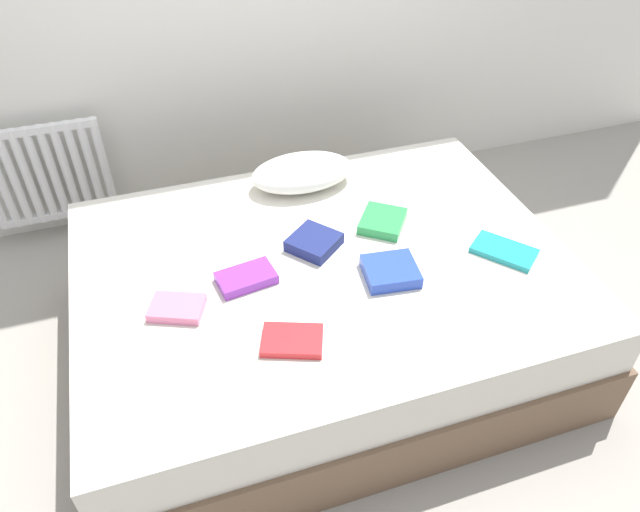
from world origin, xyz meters
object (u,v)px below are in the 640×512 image
at_px(pillow, 302,172).
at_px(textbook_green, 383,221).
at_px(textbook_navy, 314,242).
at_px(textbook_blue, 390,271).
at_px(textbook_teal, 504,251).
at_px(textbook_purple, 246,278).
at_px(textbook_pink, 177,308).
at_px(bed, 324,304).
at_px(textbook_red, 292,340).
at_px(radiator, 47,174).

xyz_separation_m(pillow, textbook_green, (0.24, -0.41, -0.05)).
relative_size(textbook_navy, textbook_green, 0.92).
bearing_deg(textbook_blue, pillow, 107.81).
bearing_deg(textbook_green, textbook_teal, -92.99).
bearing_deg(textbook_teal, textbook_purple, -138.08).
bearing_deg(textbook_pink, bed, 33.03).
height_order(bed, textbook_red, textbook_red).
height_order(bed, textbook_blue, textbook_blue).
xyz_separation_m(bed, textbook_teal, (0.71, -0.19, 0.26)).
height_order(textbook_pink, textbook_teal, textbook_pink).
xyz_separation_m(textbook_blue, textbook_navy, (-0.23, 0.26, -0.00)).
xyz_separation_m(textbook_pink, textbook_blue, (0.82, -0.07, 0.01)).
bearing_deg(radiator, textbook_green, -36.79).
height_order(pillow, textbook_blue, pillow).
bearing_deg(radiator, bed, -47.33).
bearing_deg(radiator, textbook_teal, -37.39).
bearing_deg(textbook_teal, textbook_green, -168.71).
distance_m(bed, textbook_navy, 0.29).
xyz_separation_m(bed, textbook_blue, (0.21, -0.17, 0.28)).
bearing_deg(textbook_green, textbook_purple, 141.15).
relative_size(radiator, textbook_red, 2.92).
bearing_deg(pillow, textbook_purple, -124.81).
relative_size(bed, textbook_green, 10.05).
height_order(textbook_blue, textbook_teal, textbook_blue).
height_order(textbook_navy, textbook_teal, textbook_navy).
distance_m(textbook_red, textbook_green, 0.76).
relative_size(bed, textbook_red, 9.52).
relative_size(textbook_blue, textbook_red, 0.96).
relative_size(textbook_navy, textbook_teal, 0.73).
bearing_deg(bed, textbook_navy, 97.91).
bearing_deg(textbook_teal, textbook_navy, -150.38).
xyz_separation_m(textbook_purple, textbook_red, (0.08, -0.36, -0.01)).
relative_size(textbook_purple, textbook_green, 1.10).
bearing_deg(textbook_purple, radiator, 113.85).
distance_m(radiator, textbook_green, 1.78).
distance_m(bed, pillow, 0.64).
relative_size(textbook_purple, textbook_teal, 0.88).
xyz_separation_m(pillow, textbook_navy, (-0.09, -0.46, -0.04)).
bearing_deg(textbook_green, textbook_blue, -161.05).
bearing_deg(textbook_navy, textbook_teal, 29.79).
bearing_deg(textbook_pink, textbook_blue, 18.33).
bearing_deg(textbook_red, pillow, 91.61).
bearing_deg(bed, textbook_red, -122.41).
height_order(textbook_green, textbook_teal, textbook_green).
xyz_separation_m(pillow, textbook_pink, (-0.68, -0.65, -0.05)).
bearing_deg(textbook_purple, pillow, 46.59).
bearing_deg(bed, radiator, 132.67).
xyz_separation_m(textbook_pink, textbook_red, (0.36, -0.28, -0.00)).
bearing_deg(textbook_green, textbook_navy, 134.90).
bearing_deg(radiator, textbook_navy, -45.41).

